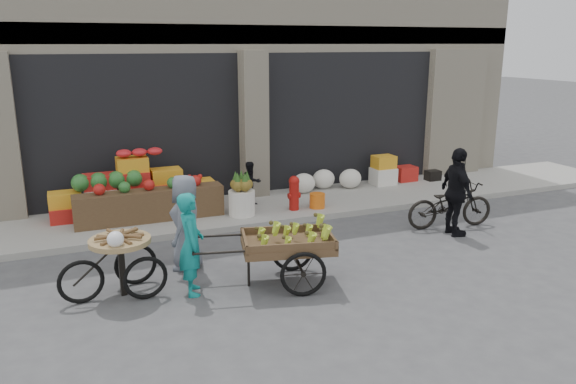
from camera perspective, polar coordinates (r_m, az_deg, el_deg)
name	(u,v)px	position (r m, az deg, el deg)	size (l,w,h in m)	color
ground	(367,284)	(8.42, 8.00, -9.27)	(80.00, 80.00, 0.00)	#424244
sidewalk	(269,207)	(11.88, -1.98, -1.55)	(18.00, 2.20, 0.12)	gray
building	(214,45)	(15.15, -7.49, 14.58)	(14.00, 6.45, 7.00)	beige
fruit_display	(145,187)	(11.40, -14.28, 0.46)	(3.10, 1.12, 1.24)	#B21E18
pineapple_bin	(242,203)	(11.11, -4.71, -1.11)	(0.52, 0.52, 0.50)	silver
fire_hydrant	(294,192)	(11.40, 0.62, 0.05)	(0.22, 0.22, 0.71)	#A5140F
orange_bucket	(317,201)	(11.61, 2.99, -0.88)	(0.32, 0.32, 0.30)	orange
right_bay_goods	(363,175)	(13.41, 7.62, 1.77)	(3.35, 0.60, 0.70)	silver
seated_person	(251,184)	(11.72, -3.77, 0.85)	(0.45, 0.35, 0.93)	black
banana_cart	(284,240)	(8.11, -0.36, -4.93)	(2.35, 1.36, 0.93)	brown
vendor_woman	(191,244)	(7.92, -9.83, -5.21)	(0.53, 0.35, 1.47)	#10807C
tricycle_cart	(120,257)	(8.13, -16.65, -6.36)	(1.45, 0.92, 0.95)	#9E7F51
vendor_grey	(186,222)	(8.80, -10.33, -3.05)	(0.73, 0.48, 1.50)	slate
bicycle	(450,205)	(11.11, 16.14, -1.23)	(0.60, 1.72, 0.90)	black
cyclist	(457,192)	(10.59, 16.76, -0.02)	(0.95, 0.40, 1.62)	black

